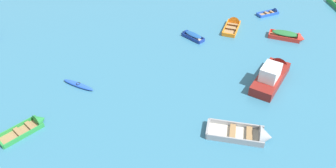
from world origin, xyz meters
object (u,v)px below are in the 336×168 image
(rowboat_blue_far_left, at_px, (273,12))
(rowboat_deep_blue_far_back, at_px, (190,35))
(rowboat_grey_distant_center, at_px, (253,135))
(motor_launch_maroon_near_right, at_px, (272,74))
(kayak_blue_back_row_left, at_px, (78,85))
(rowboat_orange_near_camera, at_px, (233,24))
(rowboat_green_outer_left, at_px, (336,2))
(rowboat_green_near_left, at_px, (33,125))
(rowboat_red_outer_right, at_px, (291,36))

(rowboat_blue_far_left, relative_size, rowboat_deep_blue_far_back, 1.08)
(rowboat_grey_distant_center, distance_m, motor_launch_maroon_near_right, 7.05)
(rowboat_grey_distant_center, bearing_deg, kayak_blue_back_row_left, 143.71)
(motor_launch_maroon_near_right, bearing_deg, rowboat_blue_far_left, 62.54)
(rowboat_grey_distant_center, relative_size, rowboat_orange_near_camera, 1.21)
(rowboat_grey_distant_center, height_order, motor_launch_maroon_near_right, motor_launch_maroon_near_right)
(rowboat_green_outer_left, xyz_separation_m, kayak_blue_back_row_left, (-29.93, -9.59, -0.10))
(rowboat_grey_distant_center, relative_size, motor_launch_maroon_near_right, 0.89)
(rowboat_green_near_left, distance_m, rowboat_blue_far_left, 27.62)
(rowboat_green_near_left, xyz_separation_m, kayak_blue_back_row_left, (3.12, 3.95, -0.02))
(rowboat_blue_far_left, bearing_deg, rowboat_grey_distant_center, -120.63)
(kayak_blue_back_row_left, bearing_deg, rowboat_green_near_left, -128.29)
(rowboat_orange_near_camera, distance_m, kayak_blue_back_row_left, 17.47)
(rowboat_deep_blue_far_back, height_order, kayak_blue_back_row_left, rowboat_deep_blue_far_back)
(rowboat_green_near_left, distance_m, motor_launch_maroon_near_right, 18.64)
(rowboat_deep_blue_far_back, distance_m, rowboat_green_outer_left, 19.42)
(rowboat_deep_blue_far_back, relative_size, kayak_blue_back_row_left, 1.06)
(rowboat_green_outer_left, bearing_deg, rowboat_deep_blue_far_back, -168.43)
(motor_launch_maroon_near_right, xyz_separation_m, rowboat_green_outer_left, (14.46, 12.22, -0.36))
(rowboat_grey_distant_center, relative_size, rowboat_green_outer_left, 1.00)
(rowboat_deep_blue_far_back, relative_size, rowboat_green_outer_left, 0.60)
(rowboat_blue_far_left, height_order, rowboat_grey_distant_center, rowboat_grey_distant_center)
(rowboat_grey_distant_center, xyz_separation_m, motor_launch_maroon_near_right, (4.18, 5.67, 0.38))
(rowboat_green_near_left, relative_size, motor_launch_maroon_near_right, 0.66)
(motor_launch_maroon_near_right, distance_m, rowboat_deep_blue_far_back, 9.50)
(motor_launch_maroon_near_right, relative_size, rowboat_red_outer_right, 1.49)
(rowboat_red_outer_right, distance_m, rowboat_green_outer_left, 11.51)
(rowboat_blue_far_left, bearing_deg, kayak_blue_back_row_left, -157.70)
(rowboat_green_near_left, relative_size, rowboat_red_outer_right, 0.97)
(motor_launch_maroon_near_right, bearing_deg, rowboat_grey_distant_center, -126.41)
(rowboat_orange_near_camera, bearing_deg, rowboat_green_outer_left, 10.28)
(motor_launch_maroon_near_right, height_order, rowboat_red_outer_right, motor_launch_maroon_near_right)
(rowboat_grey_distant_center, xyz_separation_m, rowboat_orange_near_camera, (4.69, 15.35, -0.04))
(rowboat_green_near_left, bearing_deg, rowboat_deep_blue_far_back, 34.51)
(motor_launch_maroon_near_right, xyz_separation_m, kayak_blue_back_row_left, (-15.47, 2.63, -0.46))
(rowboat_green_near_left, xyz_separation_m, rowboat_red_outer_right, (23.51, 7.09, 0.15))
(rowboat_grey_distant_center, distance_m, rowboat_deep_blue_far_back, 13.99)
(rowboat_red_outer_right, distance_m, rowboat_deep_blue_far_back, 9.83)
(rowboat_blue_far_left, relative_size, rowboat_grey_distant_center, 0.64)
(rowboat_red_outer_right, bearing_deg, rowboat_grey_distant_center, -128.51)
(rowboat_deep_blue_far_back, bearing_deg, rowboat_grey_distant_center, -88.40)
(rowboat_green_outer_left, bearing_deg, kayak_blue_back_row_left, -162.24)
(rowboat_grey_distant_center, relative_size, rowboat_red_outer_right, 1.32)
(rowboat_blue_far_left, relative_size, rowboat_orange_near_camera, 0.78)
(rowboat_grey_distant_center, bearing_deg, rowboat_deep_blue_far_back, 91.60)
(rowboat_green_outer_left, bearing_deg, rowboat_orange_near_camera, -169.72)
(kayak_blue_back_row_left, bearing_deg, rowboat_red_outer_right, 8.75)
(rowboat_green_near_left, bearing_deg, kayak_blue_back_row_left, 51.71)
(rowboat_grey_distant_center, xyz_separation_m, rowboat_red_outer_right, (9.10, 11.43, 0.10))
(rowboat_blue_far_left, bearing_deg, motor_launch_maroon_near_right, -117.46)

